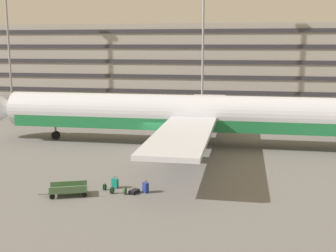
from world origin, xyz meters
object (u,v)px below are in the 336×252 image
object	(u,v)px
suitcase_red	(146,187)
backpack_scuffed	(125,191)
airliner	(190,115)
backpack_purple	(112,190)
suitcase_upright	(115,183)
backpack_large	(105,187)
baggage_cart	(68,190)
suitcase_black	(134,192)

from	to	relation	value
suitcase_red	backpack_scuffed	bearing A→B (deg)	-154.19
airliner	backpack_purple	xyz separation A→B (m)	(-3.39, -15.81, -2.87)
suitcase_upright	backpack_scuffed	bearing A→B (deg)	-48.76
airliner	backpack_large	xyz separation A→B (m)	(-4.11, -15.16, -2.87)
suitcase_red	baggage_cart	distance (m)	5.24
suitcase_red	backpack_scuffed	size ratio (longest dim) A/B	1.53
suitcase_black	suitcase_red	size ratio (longest dim) A/B	1.04
backpack_large	backpack_scuffed	bearing A→B (deg)	-21.47
backpack_purple	airliner	bearing A→B (deg)	77.91
suitcase_red	backpack_scuffed	world-z (taller)	suitcase_red
suitcase_upright	backpack_scuffed	size ratio (longest dim) A/B	1.49
airliner	suitcase_black	xyz separation A→B (m)	(-1.88, -15.49, -2.98)
suitcase_red	backpack_purple	size ratio (longest dim) A/B	1.52
suitcase_red	suitcase_upright	size ratio (longest dim) A/B	1.03
airliner	suitcase_red	world-z (taller)	airliner
suitcase_upright	backpack_purple	bearing A→B (deg)	-83.78
backpack_scuffed	backpack_purple	distance (m)	0.92
backpack_large	backpack_scuffed	distance (m)	1.77
airliner	baggage_cart	size ratio (longest dim) A/B	12.94
airliner	suitcase_upright	world-z (taller)	airliner
airliner	backpack_large	distance (m)	15.97
suitcase_black	suitcase_red	bearing A→B (deg)	23.22
suitcase_black	backpack_scuffed	distance (m)	0.67
backpack_large	backpack_purple	size ratio (longest dim) A/B	0.98
baggage_cart	airliner	bearing A→B (deg)	69.77
backpack_scuffed	backpack_purple	bearing A→B (deg)	-179.92
suitcase_red	backpack_large	size ratio (longest dim) A/B	1.54
suitcase_black	backpack_purple	size ratio (longest dim) A/B	1.58
backpack_scuffed	baggage_cart	bearing A→B (deg)	-166.32
airliner	backpack_purple	bearing A→B (deg)	-102.09
suitcase_black	backpack_large	distance (m)	2.25
airliner	suitcase_black	size ratio (longest dim) A/B	50.49
backpack_scuffed	backpack_purple	world-z (taller)	backpack_purple
suitcase_red	suitcase_upright	xyz separation A→B (m)	(-2.37, 0.57, -0.01)
suitcase_upright	backpack_large	size ratio (longest dim) A/B	1.50
suitcase_black	baggage_cart	distance (m)	4.45
suitcase_red	backpack_large	xyz separation A→B (m)	(-2.96, 0.01, -0.14)
backpack_large	backpack_scuffed	xyz separation A→B (m)	(1.64, -0.65, 0.00)
suitcase_black	suitcase_upright	size ratio (longest dim) A/B	1.07
suitcase_red	suitcase_upright	distance (m)	2.44
backpack_scuffed	backpack_large	bearing A→B (deg)	158.53
airliner	suitcase_upright	xyz separation A→B (m)	(-3.52, -14.60, -2.74)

